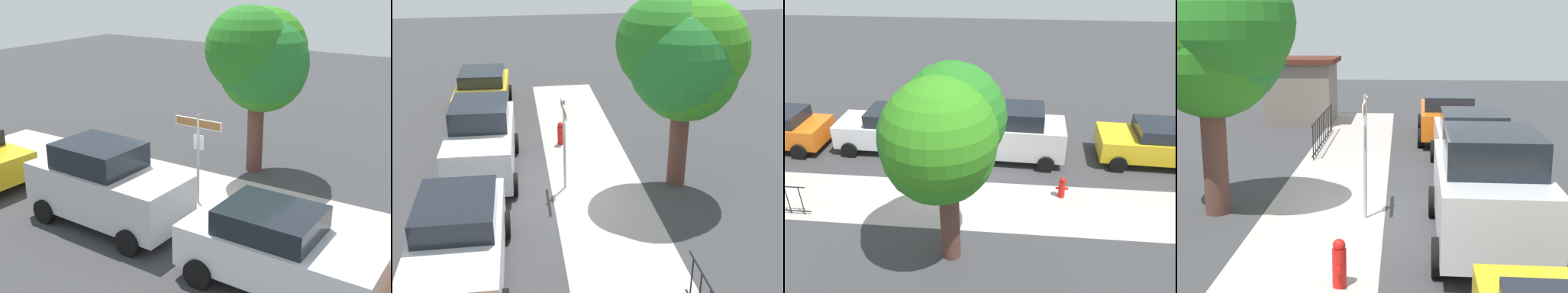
% 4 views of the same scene
% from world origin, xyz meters
% --- Properties ---
extents(ground_plane, '(60.00, 60.00, 0.00)m').
position_xyz_m(ground_plane, '(0.00, 0.00, 0.00)').
color(ground_plane, '#38383A').
extents(sidewalk_strip, '(24.00, 2.60, 0.00)m').
position_xyz_m(sidewalk_strip, '(2.00, 1.30, 0.00)').
color(sidewalk_strip, '#B0A49F').
rests_on(sidewalk_strip, ground_plane).
extents(street_sign, '(1.44, 0.07, 2.61)m').
position_xyz_m(street_sign, '(-0.15, 0.40, 1.86)').
color(street_sign, '#9EA0A5').
rests_on(street_sign, ground_plane).
extents(shade_tree, '(3.08, 3.45, 5.34)m').
position_xyz_m(shade_tree, '(0.14, 3.50, 3.71)').
color(shade_tree, '#54342A').
rests_on(shade_tree, ground_plane).
extents(car_silver, '(4.29, 2.16, 2.16)m').
position_xyz_m(car_silver, '(-1.46, -1.90, 1.07)').
color(car_silver, silver).
rests_on(car_silver, ground_plane).
extents(car_white, '(4.16, 2.10, 1.75)m').
position_xyz_m(car_white, '(3.43, -2.20, 0.89)').
color(car_white, silver).
rests_on(car_white, ground_plane).
extents(car_orange, '(4.41, 2.18, 1.62)m').
position_xyz_m(car_orange, '(8.22, -1.96, 0.83)').
color(car_orange, orange).
rests_on(car_orange, ground_plane).
extents(iron_fence, '(4.91, 0.04, 1.07)m').
position_xyz_m(iron_fence, '(7.20, 2.30, 0.56)').
color(iron_fence, black).
rests_on(iron_fence, ground_plane).
extents(utility_shed, '(3.08, 2.98, 2.66)m').
position_xyz_m(utility_shed, '(11.66, 3.80, 1.36)').
color(utility_shed, slate).
rests_on(utility_shed, ground_plane).
extents(fire_hydrant, '(0.42, 0.22, 0.78)m').
position_xyz_m(fire_hydrant, '(-3.27, 0.60, 0.38)').
color(fire_hydrant, red).
rests_on(fire_hydrant, ground_plane).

